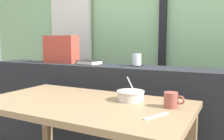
# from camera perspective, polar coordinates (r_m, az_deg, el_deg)

# --- Properties ---
(outdoor_backdrop) EXTENTS (4.80, 0.08, 2.80)m
(outdoor_backdrop) POSITION_cam_1_polar(r_m,az_deg,el_deg) (2.67, 9.73, 14.08)
(outdoor_backdrop) COLOR #8EBC89
(outdoor_backdrop) RESTS_ON ground
(curtain_left_panel) EXTENTS (0.56, 0.06, 2.50)m
(curtain_left_panel) POSITION_cam_1_polar(r_m,az_deg,el_deg) (3.04, -9.76, 10.31)
(curtain_left_panel) COLOR silver
(curtain_left_panel) RESTS_ON ground
(window_divider_post) EXTENTS (0.07, 0.05, 2.60)m
(window_divider_post) POSITION_cam_1_polar(r_m,az_deg,el_deg) (2.55, 12.04, 12.11)
(window_divider_post) COLOR black
(window_divider_post) RESTS_ON ground
(dark_console_ledge) EXTENTS (2.80, 0.35, 0.85)m
(dark_console_ledge) POSITION_cam_1_polar(r_m,az_deg,el_deg) (2.08, 3.07, -10.82)
(dark_console_ledge) COLOR #23262B
(dark_console_ledge) RESTS_ON ground
(breakfast_table) EXTENTS (1.26, 0.69, 0.70)m
(breakfast_table) POSITION_cam_1_polar(r_m,az_deg,el_deg) (1.49, -6.63, -11.25)
(breakfast_table) COLOR #826849
(breakfast_table) RESTS_ON ground
(coaster_square) EXTENTS (0.10, 0.10, 0.00)m
(coaster_square) POSITION_cam_1_polar(r_m,az_deg,el_deg) (2.02, 5.91, 1.04)
(coaster_square) COLOR black
(coaster_square) RESTS_ON dark_console_ledge
(juice_glass) EXTENTS (0.07, 0.07, 0.10)m
(juice_glass) POSITION_cam_1_polar(r_m,az_deg,el_deg) (2.01, 5.93, 2.37)
(juice_glass) COLOR white
(juice_glass) RESTS_ON coaster_square
(closed_book) EXTENTS (0.22, 0.18, 0.04)m
(closed_book) POSITION_cam_1_polar(r_m,az_deg,el_deg) (2.16, -5.48, 1.83)
(closed_book) COLOR black
(closed_book) RESTS_ON dark_console_ledge
(throw_pillow) EXTENTS (0.33, 0.16, 0.26)m
(throw_pillow) POSITION_cam_1_polar(r_m,az_deg,el_deg) (2.35, -12.04, 4.84)
(throw_pillow) COLOR #B74233
(throw_pillow) RESTS_ON dark_console_ledge
(soup_bowl) EXTENTS (0.17, 0.17, 0.15)m
(soup_bowl) POSITION_cam_1_polar(r_m,az_deg,el_deg) (1.47, 4.45, -6.13)
(soup_bowl) COLOR beige
(soup_bowl) RESTS_ON breakfast_table
(fork_utensil) EXTENTS (0.08, 0.16, 0.01)m
(fork_utensil) POSITION_cam_1_polar(r_m,az_deg,el_deg) (1.19, 10.54, -10.71)
(fork_utensil) COLOR silver
(fork_utensil) RESTS_ON breakfast_table
(ceramic_mug) EXTENTS (0.11, 0.08, 0.08)m
(ceramic_mug) POSITION_cam_1_polar(r_m,az_deg,el_deg) (1.35, 13.92, -6.93)
(ceramic_mug) COLOR #9E4C42
(ceramic_mug) RESTS_ON breakfast_table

